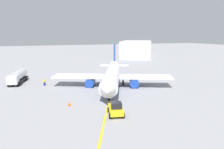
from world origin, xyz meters
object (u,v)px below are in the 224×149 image
Objects in this scene: safety_cone_nose at (69,104)px; pushback_tug at (116,109)px; refueling_worker at (44,82)px; airplane at (112,76)px; fuel_tanker at (18,76)px.

pushback_tug is at bearing 40.16° from safety_cone_nose.
pushback_tug is 5.55× the size of safety_cone_nose.
refueling_worker reaches higher than safety_cone_nose.
airplane reaches higher than pushback_tug.
fuel_tanker is 14.19× the size of safety_cone_nose.
airplane is 17.52× the size of refueling_worker.
pushback_tug reaches higher than refueling_worker.
pushback_tug is at bearing 27.34° from fuel_tanker.
airplane reaches higher than fuel_tanker.
fuel_tanker is at bearing -130.41° from refueling_worker.
pushback_tug is at bearing 20.53° from refueling_worker.
fuel_tanker is at bearing -119.82° from airplane.
refueling_worker is 17.12m from safety_cone_nose.
fuel_tanker is 32.61m from pushback_tug.
refueling_worker is (-6.89, -14.95, -1.76)m from airplane.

